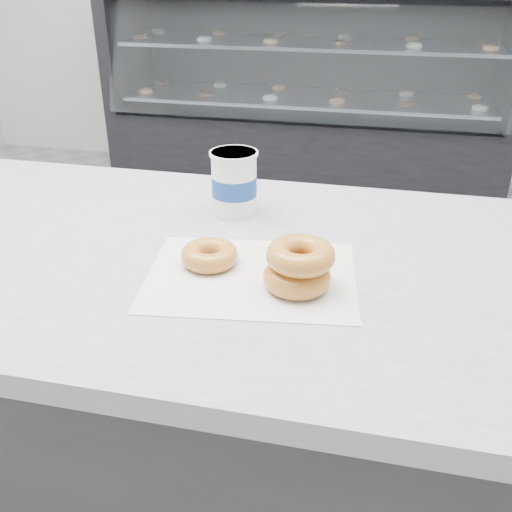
{
  "coord_description": "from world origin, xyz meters",
  "views": [
    {
      "loc": [
        0.48,
        -1.46,
        1.37
      ],
      "look_at": [
        0.3,
        -0.66,
        0.94
      ],
      "focal_mm": 40.0,
      "sensor_mm": 36.0,
      "label": 1
    }
  ],
  "objects_px": {
    "counter": "(130,421)",
    "display_case": "(307,112)",
    "donut_stack": "(299,266)",
    "donut_single": "(210,255)",
    "coffee_cup": "(234,182)"
  },
  "relations": [
    {
      "from": "counter",
      "to": "display_case",
      "type": "height_order",
      "value": "display_case"
    },
    {
      "from": "counter",
      "to": "coffee_cup",
      "type": "distance_m",
      "value": 0.58
    },
    {
      "from": "donut_stack",
      "to": "coffee_cup",
      "type": "xyz_separation_m",
      "value": [
        -0.17,
        0.27,
        0.03
      ]
    },
    {
      "from": "donut_stack",
      "to": "coffee_cup",
      "type": "height_order",
      "value": "coffee_cup"
    },
    {
      "from": "donut_single",
      "to": "coffee_cup",
      "type": "bearing_deg",
      "value": 93.81
    },
    {
      "from": "counter",
      "to": "donut_single",
      "type": "bearing_deg",
      "value": -12.42
    },
    {
      "from": "display_case",
      "to": "coffee_cup",
      "type": "distance_m",
      "value": 2.59
    },
    {
      "from": "counter",
      "to": "donut_single",
      "type": "height_order",
      "value": "donut_single"
    },
    {
      "from": "display_case",
      "to": "donut_stack",
      "type": "xyz_separation_m",
      "value": [
        0.37,
        -2.81,
        0.45
      ]
    },
    {
      "from": "display_case",
      "to": "coffee_cup",
      "type": "height_order",
      "value": "display_case"
    },
    {
      "from": "counter",
      "to": "display_case",
      "type": "distance_m",
      "value": 2.72
    },
    {
      "from": "counter",
      "to": "donut_single",
      "type": "distance_m",
      "value": 0.52
    },
    {
      "from": "display_case",
      "to": "donut_single",
      "type": "relative_size",
      "value": 24.58
    },
    {
      "from": "counter",
      "to": "coffee_cup",
      "type": "xyz_separation_m",
      "value": [
        0.2,
        0.18,
        0.51
      ]
    },
    {
      "from": "display_case",
      "to": "donut_single",
      "type": "height_order",
      "value": "display_case"
    }
  ]
}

